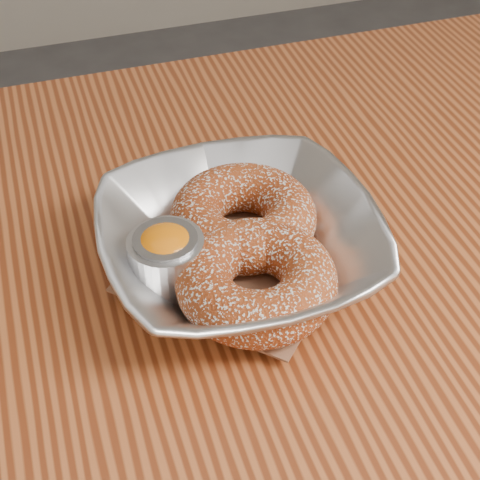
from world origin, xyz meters
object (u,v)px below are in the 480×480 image
object	(u,v)px
serving_bowl	(240,245)
donut_front	(256,280)
donut_back	(243,217)
ramekin	(167,258)
table	(295,406)

from	to	relation	value
serving_bowl	donut_front	xyz separation A→B (m)	(-0.00, -0.04, 0.00)
donut_back	ramekin	bearing A→B (deg)	-155.41
table	donut_front	xyz separation A→B (m)	(-0.03, 0.02, 0.13)
ramekin	table	bearing A→B (deg)	-36.49
serving_bowl	ramekin	xyz separation A→B (m)	(-0.06, -0.01, 0.01)
table	serving_bowl	size ratio (longest dim) A/B	5.79
serving_bowl	ramekin	distance (m)	0.06
table	serving_bowl	distance (m)	0.14
donut_back	ramekin	world-z (taller)	ramekin
table	serving_bowl	world-z (taller)	serving_bowl
table	ramekin	world-z (taller)	ramekin
ramekin	donut_front	bearing A→B (deg)	-34.47
table	donut_back	world-z (taller)	donut_back
table	donut_back	bearing A→B (deg)	98.70
donut_back	donut_front	distance (m)	0.07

